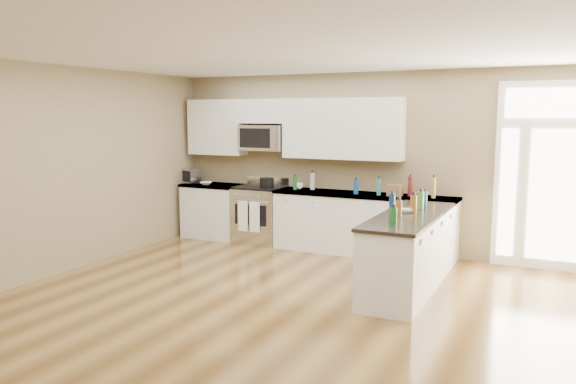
{
  "coord_description": "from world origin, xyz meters",
  "views": [
    {
      "loc": [
        2.54,
        -4.47,
        2.14
      ],
      "look_at": [
        -0.62,
        2.0,
        1.15
      ],
      "focal_mm": 35.0,
      "sensor_mm": 36.0,
      "label": 1
    }
  ],
  "objects": [
    {
      "name": "counter_bottles",
      "position": [
        0.4,
        2.93,
        1.06
      ],
      "size": [
        2.32,
        2.46,
        0.31
      ],
      "color": "#19591E",
      "rests_on": "back_cabinet_right"
    },
    {
      "name": "room_shell",
      "position": [
        0.0,
        0.0,
        1.71
      ],
      "size": [
        8.0,
        8.0,
        8.0
      ],
      "color": "#8A7A57",
      "rests_on": "ground"
    },
    {
      "name": "bowl_left",
      "position": [
        -2.96,
        3.55,
        0.97
      ],
      "size": [
        0.27,
        0.27,
        0.05
      ],
      "primitive_type": "imported",
      "rotation": [
        0.0,
        0.0,
        0.43
      ],
      "color": "white",
      "rests_on": "back_cabinet_left"
    },
    {
      "name": "upper_cabinet_right",
      "position": [
        -0.57,
        3.83,
        1.93
      ],
      "size": [
        1.94,
        0.33,
        0.95
      ],
      "primitive_type": "cube",
      "color": "silver",
      "rests_on": "room_shell"
    },
    {
      "name": "kitchen_range",
      "position": [
        -1.97,
        3.69,
        0.48
      ],
      "size": [
        0.8,
        0.71,
        1.08
      ],
      "color": "silver",
      "rests_on": "ground"
    },
    {
      "name": "bowl_peninsula",
      "position": [
        0.87,
        2.33,
        0.96
      ],
      "size": [
        0.2,
        0.2,
        0.05
      ],
      "primitive_type": "imported",
      "rotation": [
        0.0,
        0.0,
        -0.39
      ],
      "color": "white",
      "rests_on": "peninsula_cabinet"
    },
    {
      "name": "ground",
      "position": [
        0.0,
        0.0,
        0.0
      ],
      "size": [
        8.0,
        8.0,
        0.0
      ],
      "primitive_type": "plane",
      "color": "brown"
    },
    {
      "name": "toaster_oven",
      "position": [
        -3.35,
        3.66,
        1.07
      ],
      "size": [
        0.37,
        0.34,
        0.26
      ],
      "primitive_type": "cube",
      "rotation": [
        0.0,
        0.0,
        -0.37
      ],
      "color": "silver",
      "rests_on": "back_cabinet_left"
    },
    {
      "name": "back_cabinet_left",
      "position": [
        -2.87,
        3.69,
        0.44
      ],
      "size": [
        1.1,
        0.66,
        0.94
      ],
      "color": "silver",
      "rests_on": "ground"
    },
    {
      "name": "back_cabinet_right",
      "position": [
        -0.16,
        3.69,
        0.44
      ],
      "size": [
        2.85,
        0.66,
        0.94
      ],
      "color": "silver",
      "rests_on": "ground"
    },
    {
      "name": "entry_door",
      "position": [
        2.55,
        3.95,
        1.3
      ],
      "size": [
        1.7,
        0.1,
        2.6
      ],
      "color": "white",
      "rests_on": "ground"
    },
    {
      "name": "cardboard_box",
      "position": [
        0.34,
        3.66,
        1.03
      ],
      "size": [
        0.22,
        0.17,
        0.17
      ],
      "primitive_type": "cube",
      "rotation": [
        0.0,
        0.0,
        -0.08
      ],
      "color": "brown",
      "rests_on": "back_cabinet_right"
    },
    {
      "name": "peninsula_cabinet",
      "position": [
        0.93,
        2.24,
        0.43
      ],
      "size": [
        0.69,
        2.32,
        0.94
      ],
      "color": "silver",
      "rests_on": "ground"
    },
    {
      "name": "microwave",
      "position": [
        -1.95,
        3.8,
        1.76
      ],
      "size": [
        0.78,
        0.41,
        0.42
      ],
      "color": "silver",
      "rests_on": "room_shell"
    },
    {
      "name": "upper_cabinet_short",
      "position": [
        -1.95,
        3.83,
        2.2
      ],
      "size": [
        0.82,
        0.33,
        0.4
      ],
      "primitive_type": "cube",
      "color": "silver",
      "rests_on": "room_shell"
    },
    {
      "name": "upper_cabinet_left",
      "position": [
        -2.88,
        3.83,
        1.93
      ],
      "size": [
        1.04,
        0.33,
        0.95
      ],
      "primitive_type": "cube",
      "color": "silver",
      "rests_on": "room_shell"
    },
    {
      "name": "cup_counter",
      "position": [
        -1.27,
        3.75,
        0.99
      ],
      "size": [
        0.16,
        0.16,
        0.1
      ],
      "primitive_type": "imported",
      "rotation": [
        0.0,
        0.0,
        -0.3
      ],
      "color": "white",
      "rests_on": "back_cabinet_right"
    },
    {
      "name": "stockpot",
      "position": [
        -1.79,
        3.6,
        1.04
      ],
      "size": [
        0.29,
        0.29,
        0.18
      ],
      "primitive_type": "cylinder",
      "rotation": [
        0.0,
        0.0,
        0.31
      ],
      "color": "black",
      "rests_on": "kitchen_range"
    }
  ]
}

